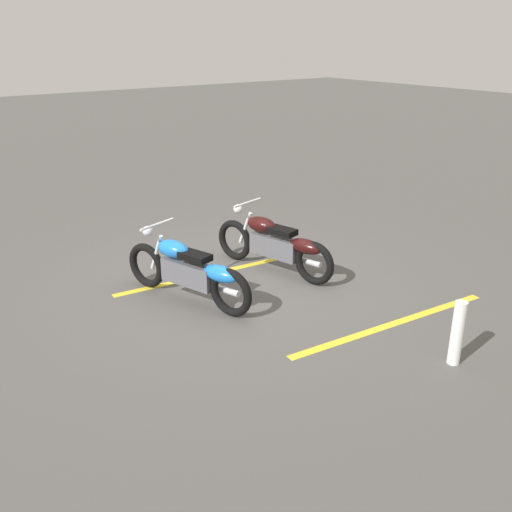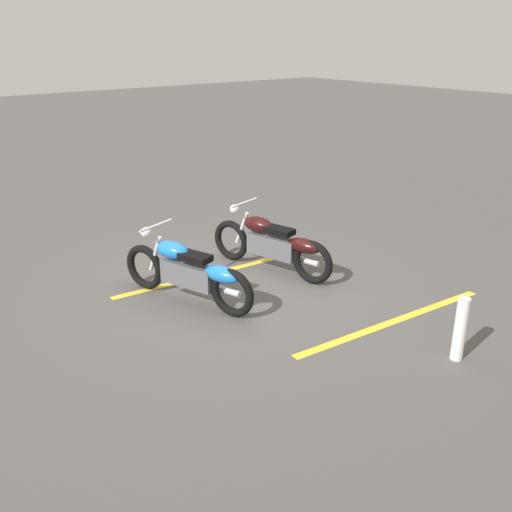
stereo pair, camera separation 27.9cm
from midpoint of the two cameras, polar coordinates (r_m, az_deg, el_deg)
The scene contains 6 objects.
ground_plane at distance 8.36m, azimuth -1.47°, elevation -2.93°, with size 60.00×60.00×0.00m, color #514F4C.
motorcycle_bright_foreground at distance 7.70m, azimuth -5.77°, elevation -1.49°, with size 2.16×0.88×1.04m.
motorcycle_dark_foreground at distance 8.64m, azimuth 2.91°, elevation 1.21°, with size 2.19×0.80×1.04m.
bollard_post at distance 6.72m, azimuth 20.87°, elevation -7.32°, with size 0.14×0.14×0.77m, color white.
parking_stripe_near at distance 8.75m, azimuth -3.44°, elevation -1.76°, with size 3.20×0.12×0.01m, color yellow.
parking_stripe_mid at distance 7.50m, azimuth 14.73°, elevation -6.70°, with size 3.20×0.12×0.01m, color yellow.
Camera 1 is at (6.34, -4.21, 3.48)m, focal length 39.44 mm.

